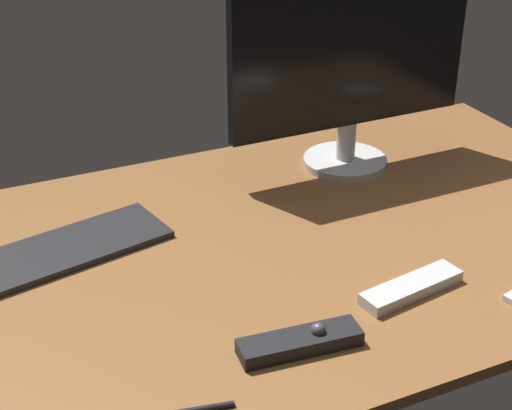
{
  "coord_description": "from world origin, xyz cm",
  "views": [
    {
      "loc": [
        -55.86,
        -105.41,
        73.81
      ],
      "look_at": [
        -5.14,
        4.67,
        8.0
      ],
      "focal_mm": 54.89,
      "sensor_mm": 36.0,
      "label": 1
    }
  ],
  "objects_px": {
    "monitor": "(351,67)",
    "keyboard": "(43,257)",
    "media_remote": "(301,342)",
    "tv_remote": "(411,288)"
  },
  "relations": [
    {
      "from": "monitor",
      "to": "keyboard",
      "type": "distance_m",
      "value": 0.7
    },
    {
      "from": "monitor",
      "to": "keyboard",
      "type": "bearing_deg",
      "value": -170.85
    },
    {
      "from": "monitor",
      "to": "keyboard",
      "type": "height_order",
      "value": "monitor"
    },
    {
      "from": "keyboard",
      "to": "media_remote",
      "type": "bearing_deg",
      "value": -65.4
    },
    {
      "from": "keyboard",
      "to": "tv_remote",
      "type": "height_order",
      "value": "tv_remote"
    },
    {
      "from": "monitor",
      "to": "tv_remote",
      "type": "relative_size",
      "value": 2.87
    },
    {
      "from": "media_remote",
      "to": "tv_remote",
      "type": "bearing_deg",
      "value": 18.37
    },
    {
      "from": "monitor",
      "to": "media_remote",
      "type": "distance_m",
      "value": 0.66
    },
    {
      "from": "monitor",
      "to": "media_remote",
      "type": "bearing_deg",
      "value": -126.77
    },
    {
      "from": "tv_remote",
      "to": "keyboard",
      "type": "bearing_deg",
      "value": 137.65
    }
  ]
}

